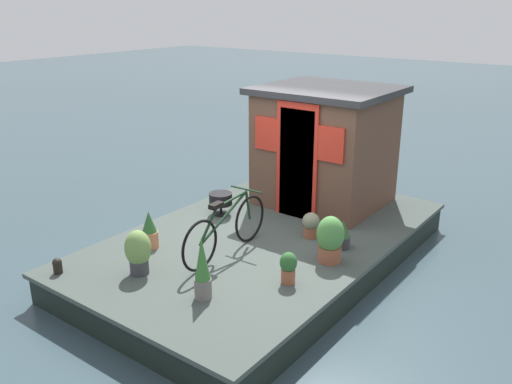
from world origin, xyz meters
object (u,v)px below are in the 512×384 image
Objects in this scene: mooring_bollard at (57,265)px; potted_plant_lavender at (311,224)px; potted_plant_geranium at (150,230)px; potted_plant_basil at (330,239)px; houseboat_cabin at (325,146)px; potted_plant_rosemary at (138,251)px; bicycle at (226,229)px; potted_plant_ivy at (342,235)px; potted_plant_fern at (288,267)px; charcoal_grill at (221,200)px; potted_plant_sage at (202,269)px.

potted_plant_lavender is at bearing -34.33° from mooring_bollard.
potted_plant_geranium is 2.44m from potted_plant_basil.
houseboat_cabin is 3.34× the size of potted_plant_basil.
potted_plant_geranium is at bearing 37.11° from potted_plant_rosemary.
bicycle is 4.29× the size of potted_plant_ivy.
bicycle is 2.81× the size of potted_plant_basil.
potted_plant_basil reaches higher than potted_plant_geranium.
potted_plant_fern is 2.41m from charcoal_grill.
charcoal_grill is (2.08, 1.50, -0.11)m from potted_plant_sage.
potted_plant_basil is 3.07× the size of mooring_bollard.
bicycle is 1.14m from potted_plant_sage.
houseboat_cabin is 4.48m from mooring_bollard.
potted_plant_fern is at bearing -81.66° from potted_plant_geranium.
potted_plant_geranium reaches higher than charcoal_grill.
potted_plant_geranium reaches higher than mooring_bollard.
charcoal_grill is (1.22, 2.08, 0.03)m from potted_plant_fern.
potted_plant_basil is (-1.88, -1.19, -0.66)m from houseboat_cabin.
potted_plant_rosemary is at bearing 92.22° from potted_plant_sage.
houseboat_cabin is 10.24× the size of mooring_bollard.
bicycle is 2.15m from mooring_bollard.
potted_plant_lavender is 0.59× the size of potted_plant_basil.
potted_plant_fern is 0.53× the size of potted_plant_sage.
potted_plant_rosemary is (-0.61, -0.46, 0.05)m from potted_plant_geranium.
potted_plant_sage is (-3.55, -0.50, -0.61)m from houseboat_cabin.
potted_plant_basil is (1.71, -1.71, 0.01)m from potted_plant_rosemary.
potted_plant_fern is at bearing -98.00° from bicycle.
potted_plant_geranium is at bearing 116.94° from potted_plant_basil.
houseboat_cabin reaches higher than charcoal_grill.
potted_plant_basil is at bearing -147.66° from houseboat_cabin.
houseboat_cabin reaches higher than potted_plant_fern.
mooring_bollard is (-2.83, 1.93, -0.08)m from potted_plant_lavender.
potted_plant_sage reaches higher than potted_plant_fern.
potted_plant_ivy is at bearing -141.57° from houseboat_cabin.
potted_plant_fern reaches higher than charcoal_grill.
houseboat_cabin is at bearing -18.23° from potted_plant_geranium.
potted_plant_rosemary is 0.93× the size of potted_plant_basil.
houseboat_cabin is 1.92m from charcoal_grill.
houseboat_cabin is at bearing 8.01° from potted_plant_sage.
potted_plant_basil is 1.70× the size of charcoal_grill.
potted_plant_sage is at bearing -110.90° from potted_plant_geranium.
potted_plant_ivy is at bearing -41.79° from mooring_bollard.
potted_plant_basil is at bearing -61.45° from bicycle.
potted_plant_lavender reaches higher than charcoal_grill.
charcoal_grill is (0.41, 2.19, -0.07)m from potted_plant_basil.
potted_plant_sage reaches higher than potted_plant_basil.
houseboat_cabin reaches higher than potted_plant_rosemary.
houseboat_cabin is 3.22m from potted_plant_geranium.
charcoal_grill is (-0.10, 1.59, 0.06)m from potted_plant_lavender.
charcoal_grill is at bearing 0.83° from potted_plant_geranium.
bicycle is 1.36m from potted_plant_basil.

